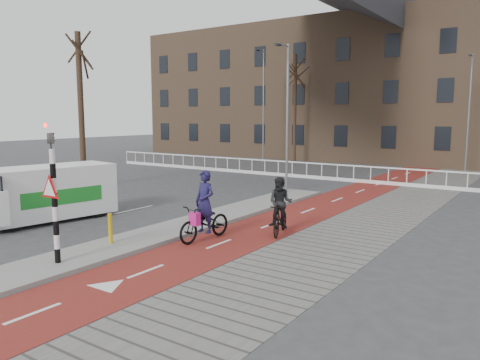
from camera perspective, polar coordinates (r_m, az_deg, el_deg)
The scene contains 16 objects.
ground at distance 13.65m, azimuth -12.82°, elevation -8.56°, with size 120.00×120.00×0.00m, color #38383A.
bike_lane at distance 20.90m, azimuth 10.70°, elevation -2.79°, with size 2.50×60.00×0.01m, color maroon.
sidewalk at distance 19.97m, azimuth 18.09°, elevation -3.54°, with size 3.00×60.00×0.01m, color slate.
curb_island at distance 16.93m, azimuth -4.49°, elevation -4.98°, with size 1.80×16.00×0.12m, color gray.
traffic_signal at distance 12.46m, azimuth -21.81°, elevation -1.11°, with size 0.80×0.80×3.68m.
bollard at distance 14.18m, azimuth -15.53°, elevation -5.70°, with size 0.12×0.12×0.88m, color gold.
cyclist_near at distance 14.40m, azimuth -4.31°, elevation -4.52°, with size 0.91×2.15×2.15m.
cyclist_far at distance 15.07m, azimuth 4.94°, elevation -3.78°, with size 0.95×1.79×1.86m.
van at distance 18.41m, azimuth -22.44°, elevation -1.38°, with size 2.61×4.88×1.99m.
railing at distance 29.93m, azimuth 4.69°, elevation 1.09°, with size 28.00×0.10×0.99m.
townhouse_row at distance 42.96m, azimuth 17.43°, elevation 12.83°, with size 46.00×10.00×15.90m.
tree_left at distance 26.01m, azimuth -18.81°, elevation 7.93°, with size 0.30×0.30×8.08m, color black.
tree_mid at distance 37.95m, azimuth 6.71°, elevation 8.54°, with size 0.24×0.24×8.63m, color black.
streetlight_near at distance 22.96m, azimuth 5.78°, elevation 7.26°, with size 0.12×0.12×7.19m, color slate.
streetlight_left at distance 37.67m, azimuth 2.87°, elevation 8.83°, with size 0.12×0.12×8.94m, color slate.
streetlight_right at distance 33.37m, azimuth 26.11°, elevation 7.05°, with size 0.12×0.12×7.63m, color slate.
Camera 1 is at (9.66, -8.86, 3.80)m, focal length 35.00 mm.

